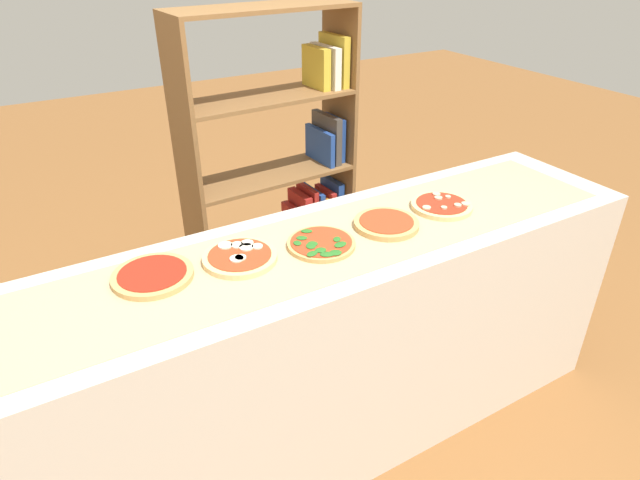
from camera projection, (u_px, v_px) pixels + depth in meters
name	position (u px, v px, depth m)	size (l,w,h in m)	color
ground_plane	(320.00, 434.00, 2.23)	(12.00, 12.00, 0.00)	brown
counter	(320.00, 350.00, 2.00)	(2.46, 0.57, 0.90)	beige
parchment_paper	(320.00, 245.00, 1.78)	(2.24, 0.43, 0.00)	tan
pizza_plain_0	(153.00, 275.00, 1.60)	(0.24, 0.24, 0.02)	tan
pizza_mozzarella_1	(240.00, 257.00, 1.69)	(0.23, 0.23, 0.03)	#E5C17F
pizza_spinach_2	(321.00, 244.00, 1.76)	(0.22, 0.22, 0.02)	tan
pizza_plain_3	(386.00, 224.00, 1.88)	(0.23, 0.23, 0.02)	tan
pizza_mushroom_4	(442.00, 205.00, 2.01)	(0.23, 0.23, 0.03)	#E5C17F
bookshelf	(290.00, 182.00, 2.72)	(0.85, 0.33, 1.53)	brown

